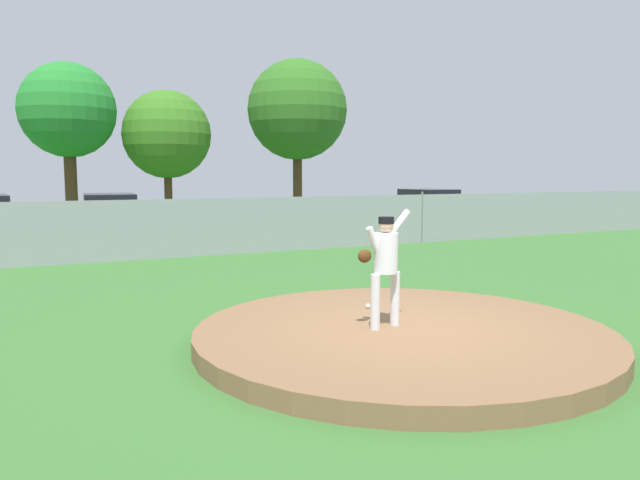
{
  "coord_description": "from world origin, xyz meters",
  "views": [
    {
      "loc": [
        -4.58,
        -6.63,
        2.31
      ],
      "look_at": [
        0.04,
        2.58,
        1.18
      ],
      "focal_mm": 33.61,
      "sensor_mm": 36.0,
      "label": 1
    }
  ],
  "objects_px": {
    "parked_car_teal": "(428,209)",
    "parked_car_charcoal": "(110,219)",
    "baseball": "(368,306)",
    "traffic_cone_orange": "(47,238)",
    "pitcher_youth": "(385,260)"
  },
  "relations": [
    {
      "from": "baseball",
      "to": "parked_car_teal",
      "type": "xyz_separation_m",
      "value": [
        11.25,
        13.47,
        0.52
      ]
    },
    {
      "from": "pitcher_youth",
      "to": "parked_car_teal",
      "type": "bearing_deg",
      "value": 51.33
    },
    {
      "from": "parked_car_charcoal",
      "to": "traffic_cone_orange",
      "type": "relative_size",
      "value": 8.15
    },
    {
      "from": "parked_car_charcoal",
      "to": "pitcher_youth",
      "type": "bearing_deg",
      "value": -83.71
    },
    {
      "from": "pitcher_youth",
      "to": "baseball",
      "type": "relative_size",
      "value": 21.62
    },
    {
      "from": "parked_car_charcoal",
      "to": "parked_car_teal",
      "type": "bearing_deg",
      "value": -0.37
    },
    {
      "from": "parked_car_teal",
      "to": "parked_car_charcoal",
      "type": "height_order",
      "value": "parked_car_teal"
    },
    {
      "from": "baseball",
      "to": "traffic_cone_orange",
      "type": "relative_size",
      "value": 0.13
    },
    {
      "from": "parked_car_teal",
      "to": "parked_car_charcoal",
      "type": "distance_m",
      "value": 13.27
    },
    {
      "from": "parked_car_teal",
      "to": "parked_car_charcoal",
      "type": "bearing_deg",
      "value": 179.63
    },
    {
      "from": "baseball",
      "to": "pitcher_youth",
      "type": "bearing_deg",
      "value": -110.46
    },
    {
      "from": "traffic_cone_orange",
      "to": "parked_car_charcoal",
      "type": "bearing_deg",
      "value": -0.65
    },
    {
      "from": "parked_car_teal",
      "to": "parked_car_charcoal",
      "type": "xyz_separation_m",
      "value": [
        -13.27,
        0.09,
        -0.01
      ]
    },
    {
      "from": "baseball",
      "to": "parked_car_teal",
      "type": "height_order",
      "value": "parked_car_teal"
    },
    {
      "from": "baseball",
      "to": "traffic_cone_orange",
      "type": "distance_m",
      "value": 14.16
    }
  ]
}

